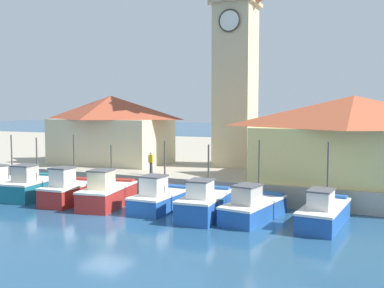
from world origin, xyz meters
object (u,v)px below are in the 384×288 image
Objects in this scene: clock_tower at (236,60)px; dock_worker_near_tower at (151,163)px; fishing_boat_left_inner at (69,191)px; warehouse_right at (353,138)px; fishing_boat_right_outer at (324,212)px; fishing_boat_right_inner at (253,207)px; fishing_boat_far_left at (6,184)px; warehouse_left at (111,129)px; fishing_boat_mid_right at (205,204)px; fishing_boat_center at (160,198)px; fishing_boat_mid_left at (107,193)px; fishing_boat_left_outer at (32,186)px.

clock_tower is 11.05m from dock_worker_near_tower.
warehouse_right is at bearing 25.27° from fishing_boat_left_inner.
fishing_boat_left_inner reaches higher than fishing_boat_right_outer.
warehouse_right is at bearing -24.69° from clock_tower.
fishing_boat_left_inner reaches higher than fishing_boat_right_inner.
clock_tower is at bearing 155.31° from warehouse_right.
fishing_boat_far_left is 17.94m from fishing_boat_right_inner.
fishing_boat_right_inner is 0.53× the size of warehouse_left.
fishing_boat_right_outer is 0.30× the size of clock_tower.
fishing_boat_mid_right reaches higher than dock_worker_near_tower.
fishing_boat_center is 0.26× the size of clock_tower.
fishing_boat_far_left is at bearing 173.58° from fishing_boat_left_inner.
clock_tower reaches higher than fishing_boat_right_inner.
fishing_boat_far_left is 8.87m from fishing_boat_mid_left.
fishing_boat_mid_right reaches higher than fishing_boat_mid_left.
fishing_boat_right_inner is 3.67m from fishing_boat_right_outer.
fishing_boat_right_outer reaches higher than dock_worker_near_tower.
fishing_boat_left_outer is at bearing -178.56° from fishing_boat_right_inner.
dock_worker_near_tower is (9.26, 4.30, 1.46)m from fishing_boat_far_left.
fishing_boat_far_left is 21.60m from fishing_boat_right_outer.
fishing_boat_left_inner is 6.05m from dock_worker_near_tower.
fishing_boat_right_outer is at bearing -25.11° from warehouse_left.
fishing_boat_mid_left is (8.86, -0.50, 0.08)m from fishing_boat_far_left.
clock_tower is (13.11, 11.28, 9.12)m from fishing_boat_far_left.
fishing_boat_left_outer is 0.88× the size of fishing_boat_right_outer.
clock_tower is (4.25, 11.77, 9.03)m from fishing_boat_mid_left.
warehouse_left is (-18.87, 8.84, 3.57)m from fishing_boat_right_outer.
fishing_boat_center is 14.56m from clock_tower.
fishing_boat_left_inner is at bearing -175.91° from fishing_boat_mid_left.
warehouse_left is (-9.51, 9.11, 3.55)m from fishing_boat_center.
fishing_boat_right_inner is (2.57, 0.65, -0.10)m from fishing_boat_mid_right.
fishing_boat_left_inner is 11.83m from fishing_boat_right_inner.
fishing_boat_far_left is at bearing 172.02° from fishing_boat_left_outer.
fishing_boat_left_inner reaches higher than fishing_boat_center.
warehouse_right reaches higher than fishing_boat_right_inner.
fishing_boat_far_left is 2.82m from fishing_boat_left_outer.
fishing_boat_right_inner reaches higher than fishing_boat_center.
fishing_boat_left_inner is at bearing -5.11° from fishing_boat_left_outer.
fishing_boat_left_inner is (6.13, -0.69, 0.08)m from fishing_boat_far_left.
warehouse_right is at bearing 28.92° from fishing_boat_mid_left.
fishing_boat_left_inner is 0.83× the size of fishing_boat_right_inner.
fishing_boat_center is 5.45m from dock_worker_near_tower.
fishing_boat_left_inner is (3.34, -0.30, 0.00)m from fishing_boat_left_outer.
fishing_boat_mid_right is at bearing -79.26° from clock_tower.
fishing_boat_mid_left is (2.73, 0.19, 0.00)m from fishing_boat_left_inner.
fishing_boat_right_outer is at bearing 3.29° from fishing_boat_mid_left.
fishing_boat_mid_left is 11.88m from warehouse_left.
fishing_boat_center is 0.96× the size of fishing_boat_mid_right.
fishing_boat_far_left is 19.55m from clock_tower.
fishing_boat_right_inner is (17.94, -0.01, -0.04)m from fishing_boat_far_left.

